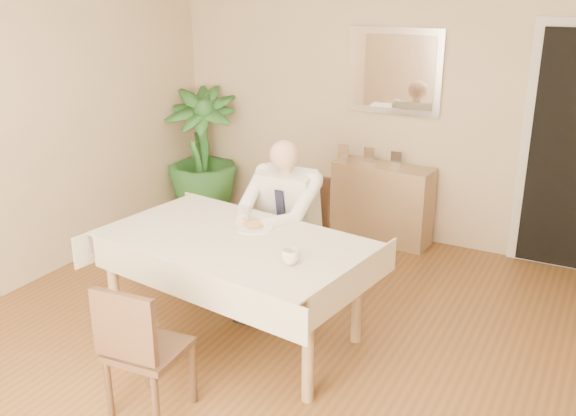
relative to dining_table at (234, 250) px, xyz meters
The scene contains 16 objects.
room 0.72m from the dining_table, 29.40° to the right, with size 5.00×5.02×2.60m.
mirror 2.48m from the dining_table, 84.03° to the left, with size 0.86×0.04×0.76m.
dining_table is the anchor object (origin of this frame).
chair_far 0.90m from the dining_table, 90.00° to the left, with size 0.48×0.48×0.91m.
chair_near 0.95m from the dining_table, 91.45° to the right, with size 0.41×0.42×0.82m.
seated_man 0.59m from the dining_table, 90.00° to the left, with size 0.48×0.72×1.24m.
plate 0.23m from the dining_table, 82.09° to the left, with size 0.26×0.26×0.02m, color white.
food 0.24m from the dining_table, 82.09° to the left, with size 0.14×0.14×0.06m, color #996E43.
knife 0.20m from the dining_table, 64.99° to the left, with size 0.01×0.01×0.13m, color silver.
fork 0.18m from the dining_table, 94.33° to the left, with size 0.01×0.01×0.13m, color silver.
coffee_mug 0.55m from the dining_table, 19.10° to the right, with size 0.11×0.11×0.09m, color white.
sideboard 2.19m from the dining_table, 83.62° to the left, with size 0.91×0.31×0.73m, color #977954.
photo_frame_left 2.18m from the dining_table, 94.48° to the left, with size 0.10×0.02×0.14m, color silver.
photo_frame_center 2.19m from the dining_table, 87.78° to the left, with size 0.10×0.02×0.14m, color silver.
photo_frame_right 2.19m from the dining_table, 80.73° to the left, with size 0.10×0.02×0.14m, color silver.
potted_palm 2.57m from the dining_table, 129.91° to the left, with size 0.73×0.73×1.30m, color #235922.
Camera 1 is at (1.80, -3.04, 2.33)m, focal length 40.00 mm.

